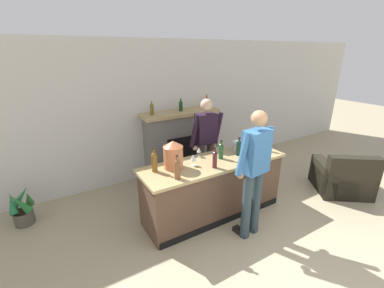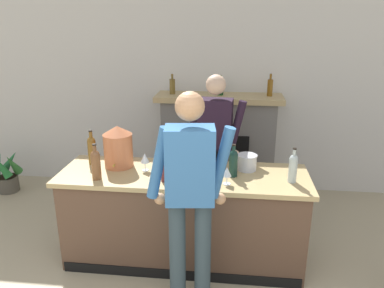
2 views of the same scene
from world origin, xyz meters
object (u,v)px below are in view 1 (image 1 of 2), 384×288
at_px(armchair_black, 343,179).
at_px(wine_bottle_port_short, 215,159).
at_px(potted_plant_corner, 22,208).
at_px(wine_glass_near_bucket, 244,153).
at_px(wine_bottle_rose_blush, 154,161).
at_px(person_bartender, 206,143).
at_px(fireplace_stone, 180,143).
at_px(wine_glass_front_left, 193,158).
at_px(ice_bucket_steel, 238,146).
at_px(wine_glass_by_dispenser, 199,150).
at_px(person_customer, 254,170).
at_px(copper_dispenser, 173,154).
at_px(wine_bottle_burgundy_dark, 221,150).
at_px(wine_bottle_chardonnay_pale, 177,168).
at_px(wine_bottle_riesling_slim, 239,147).
at_px(wine_bottle_cabernet_heavy, 266,143).

relative_size(armchair_black, wine_bottle_port_short, 3.85).
distance_m(potted_plant_corner, wine_glass_near_bucket, 3.49).
bearing_deg(wine_bottle_rose_blush, person_bartender, 22.12).
xyz_separation_m(fireplace_stone, wine_glass_front_left, (-0.63, -1.55, 0.36)).
bearing_deg(ice_bucket_steel, fireplace_stone, 103.46).
height_order(person_bartender, wine_bottle_rose_blush, person_bartender).
relative_size(potted_plant_corner, wine_glass_by_dispenser, 3.72).
bearing_deg(person_bartender, wine_glass_front_left, -136.53).
relative_size(potted_plant_corner, person_customer, 0.32).
xyz_separation_m(potted_plant_corner, ice_bucket_steel, (3.26, -1.12, 0.74)).
bearing_deg(armchair_black, copper_dispenser, 165.38).
bearing_deg(wine_bottle_port_short, person_customer, -60.19).
height_order(potted_plant_corner, wine_bottle_burgundy_dark, wine_bottle_burgundy_dark).
bearing_deg(ice_bucket_steel, person_customer, -117.82).
relative_size(person_customer, ice_bucket_steel, 9.64).
relative_size(wine_bottle_chardonnay_pale, wine_bottle_port_short, 1.06).
bearing_deg(wine_bottle_rose_blush, wine_bottle_riesling_slim, -6.21).
xyz_separation_m(ice_bucket_steel, wine_bottle_port_short, (-0.73, -0.35, 0.06)).
distance_m(copper_dispenser, wine_bottle_riesling_slim, 1.12).
xyz_separation_m(fireplace_stone, wine_bottle_port_short, (-0.40, -1.77, 0.37)).
height_order(ice_bucket_steel, wine_bottle_burgundy_dark, wine_bottle_burgundy_dark).
relative_size(fireplace_stone, copper_dispenser, 4.05).
bearing_deg(wine_bottle_chardonnay_pale, wine_bottle_burgundy_dark, 15.28).
xyz_separation_m(armchair_black, wine_bottle_port_short, (-2.61, 0.51, 0.80)).
bearing_deg(potted_plant_corner, wine_bottle_riesling_slim, -22.31).
distance_m(wine_bottle_rose_blush, wine_glass_front_left, 0.57).
relative_size(person_customer, wine_bottle_cabernet_heavy, 5.78).
height_order(wine_bottle_rose_blush, wine_glass_near_bucket, wine_bottle_rose_blush).
xyz_separation_m(potted_plant_corner, person_customer, (2.81, -1.97, 0.76)).
distance_m(potted_plant_corner, wine_bottle_port_short, 3.03).
bearing_deg(wine_bottle_burgundy_dark, wine_glass_front_left, -179.71).
relative_size(person_customer, wine_bottle_burgundy_dark, 6.14).
relative_size(copper_dispenser, wine_bottle_rose_blush, 1.17).
relative_size(armchair_black, wine_bottle_rose_blush, 3.45).
height_order(fireplace_stone, wine_bottle_burgundy_dark, fireplace_stone).
xyz_separation_m(person_customer, wine_glass_by_dispenser, (-0.26, 0.96, 0.02)).
bearing_deg(wine_glass_front_left, wine_bottle_chardonnay_pale, -148.02).
height_order(fireplace_stone, wine_bottle_port_short, fireplace_stone).
bearing_deg(wine_glass_by_dispenser, armchair_black, -20.58).
relative_size(potted_plant_corner, wine_bottle_riesling_slim, 1.93).
distance_m(wine_bottle_cabernet_heavy, wine_glass_by_dispenser, 1.16).
bearing_deg(wine_bottle_port_short, wine_bottle_chardonnay_pale, -178.00).
bearing_deg(fireplace_stone, wine_glass_near_bucket, -84.93).
height_order(fireplace_stone, person_customer, person_customer).
bearing_deg(wine_bottle_riesling_slim, wine_glass_by_dispenser, 154.41).
relative_size(wine_bottle_port_short, wine_bottle_rose_blush, 0.90).
distance_m(wine_bottle_riesling_slim, wine_glass_front_left, 0.84).
bearing_deg(armchair_black, person_bartender, 149.01).
bearing_deg(wine_glass_front_left, person_customer, -54.39).
bearing_deg(wine_glass_near_bucket, fireplace_stone, 95.07).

